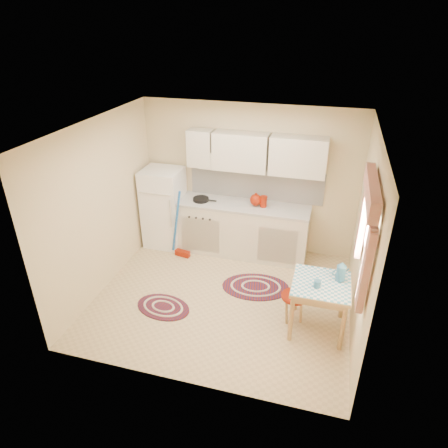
{
  "coord_description": "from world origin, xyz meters",
  "views": [
    {
      "loc": [
        1.28,
        -4.53,
        3.69
      ],
      "look_at": [
        -0.05,
        0.25,
        1.08
      ],
      "focal_mm": 32.0,
      "sensor_mm": 36.0,
      "label": 1
    }
  ],
  "objects_px": {
    "base_cabinets": "(241,230)",
    "fridge": "(164,208)",
    "table": "(318,306)",
    "stool": "(293,308)"
  },
  "relations": [
    {
      "from": "base_cabinets",
      "to": "table",
      "type": "bearing_deg",
      "value": -48.53
    },
    {
      "from": "base_cabinets",
      "to": "table",
      "type": "distance_m",
      "value": 2.14
    },
    {
      "from": "table",
      "to": "stool",
      "type": "height_order",
      "value": "table"
    },
    {
      "from": "table",
      "to": "stool",
      "type": "xyz_separation_m",
      "value": [
        -0.31,
        0.07,
        -0.15
      ]
    },
    {
      "from": "stool",
      "to": "base_cabinets",
      "type": "bearing_deg",
      "value": 125.6
    },
    {
      "from": "stool",
      "to": "fridge",
      "type": "bearing_deg",
      "value": 148.97
    },
    {
      "from": "base_cabinets",
      "to": "table",
      "type": "relative_size",
      "value": 3.12
    },
    {
      "from": "fridge",
      "to": "table",
      "type": "bearing_deg",
      "value": -29.11
    },
    {
      "from": "fridge",
      "to": "base_cabinets",
      "type": "distance_m",
      "value": 1.39
    },
    {
      "from": "base_cabinets",
      "to": "fridge",
      "type": "bearing_deg",
      "value": -177.91
    }
  ]
}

